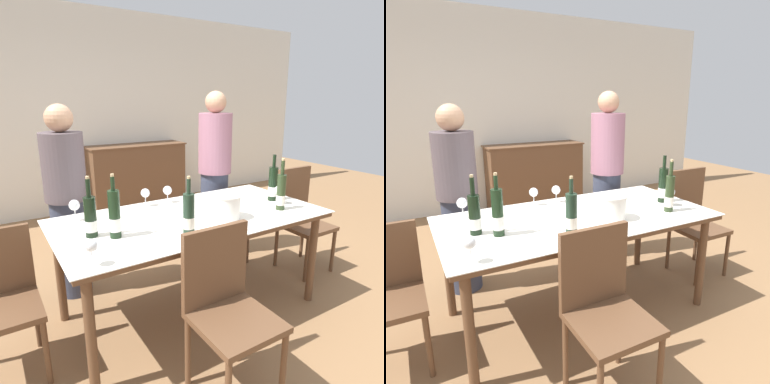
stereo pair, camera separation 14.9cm
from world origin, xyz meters
The scene contains 19 objects.
ground_plane centered at (0.00, 0.00, 0.00)m, with size 12.00×12.00×0.00m, color olive.
back_wall centered at (0.00, 2.98, 1.40)m, with size 8.00×0.10×2.80m.
sideboard_cabinet centered at (0.70, 2.69, 0.48)m, with size 1.46×0.46×0.96m.
dining_table centered at (0.00, 0.00, 0.71)m, with size 1.96×0.98×0.78m.
ice_bucket centered at (0.19, -0.18, 0.87)m, with size 0.19×0.19×0.17m.
wine_bottle_0 centered at (0.78, -0.02, 0.91)m, with size 0.08×0.08×0.39m.
wine_bottle_1 centered at (-0.73, 0.00, 0.90)m, with size 0.08×0.08×0.38m.
wine_bottle_2 centered at (-0.61, -0.09, 0.92)m, with size 0.07×0.07×0.40m.
wine_bottle_3 centered at (0.66, -0.23, 0.91)m, with size 0.07×0.07×0.40m.
wine_bottle_4 centered at (-0.20, -0.28, 0.90)m, with size 0.08×0.08×0.37m.
wine_glass_0 centered at (0.76, -0.13, 0.89)m, with size 0.09×0.09×0.16m.
wine_glass_1 centered at (-0.84, -0.39, 0.89)m, with size 0.07×0.07×0.15m.
wine_glass_2 centered at (0.00, 0.38, 0.88)m, with size 0.07×0.07×0.14m.
wine_glass_3 centered at (-0.75, 0.34, 0.89)m, with size 0.08×0.08×0.15m.
wine_glass_4 centered at (-0.19, 0.39, 0.88)m, with size 0.07×0.07×0.14m.
chair_right_end centered at (1.28, 0.09, 0.54)m, with size 0.42×0.42×0.97m.
chair_near_front centered at (-0.23, -0.72, 0.54)m, with size 0.42×0.42×0.94m.
person_host centered at (-0.72, 0.76, 0.79)m, with size 0.33×0.33×1.57m.
person_guest_left centered at (0.73, 0.74, 0.84)m, with size 0.33×0.33×1.68m.
Camera 1 is at (-1.25, -2.01, 1.61)m, focal length 32.00 mm.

